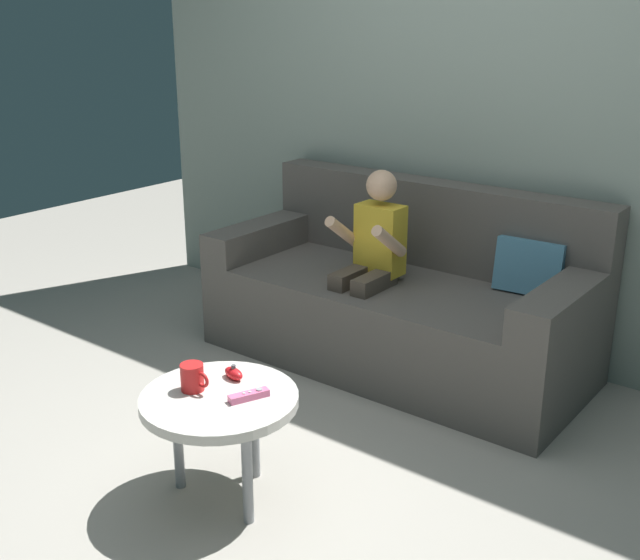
{
  "coord_description": "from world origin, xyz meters",
  "views": [
    {
      "loc": [
        1.64,
        -1.75,
        1.63
      ],
      "look_at": [
        -0.17,
        0.59,
        0.6
      ],
      "focal_mm": 43.83,
      "sensor_mm": 36.0,
      "label": 1
    }
  ],
  "objects_px": {
    "person_seated_on_couch": "(369,259)",
    "nunchuk_red": "(234,373)",
    "couch": "(403,302)",
    "coffee_table": "(220,406)",
    "game_remote_pink_near_edge": "(249,396)",
    "coffee_mug": "(193,377)"
  },
  "relations": [
    {
      "from": "person_seated_on_couch",
      "to": "nunchuk_red",
      "type": "distance_m",
      "value": 1.08
    },
    {
      "from": "couch",
      "to": "coffee_table",
      "type": "distance_m",
      "value": 1.37
    },
    {
      "from": "person_seated_on_couch",
      "to": "coffee_table",
      "type": "distance_m",
      "value": 1.21
    },
    {
      "from": "couch",
      "to": "person_seated_on_couch",
      "type": "relative_size",
      "value": 1.92
    },
    {
      "from": "game_remote_pink_near_edge",
      "to": "coffee_mug",
      "type": "distance_m",
      "value": 0.21
    },
    {
      "from": "couch",
      "to": "person_seated_on_couch",
      "type": "xyz_separation_m",
      "value": [
        -0.08,
        -0.18,
        0.25
      ]
    },
    {
      "from": "coffee_table",
      "to": "game_remote_pink_near_edge",
      "type": "xyz_separation_m",
      "value": [
        0.1,
        0.04,
        0.05
      ]
    },
    {
      "from": "game_remote_pink_near_edge",
      "to": "coffee_mug",
      "type": "relative_size",
      "value": 1.21
    },
    {
      "from": "person_seated_on_couch",
      "to": "nunchuk_red",
      "type": "xyz_separation_m",
      "value": [
        0.15,
        -1.06,
        -0.12
      ]
    },
    {
      "from": "couch",
      "to": "coffee_mug",
      "type": "height_order",
      "value": "couch"
    },
    {
      "from": "coffee_table",
      "to": "coffee_mug",
      "type": "height_order",
      "value": "coffee_mug"
    },
    {
      "from": "couch",
      "to": "coffee_table",
      "type": "bearing_deg",
      "value": -84.88
    },
    {
      "from": "coffee_mug",
      "to": "nunchuk_red",
      "type": "bearing_deg",
      "value": 71.85
    },
    {
      "from": "couch",
      "to": "game_remote_pink_near_edge",
      "type": "relative_size",
      "value": 12.66
    },
    {
      "from": "person_seated_on_couch",
      "to": "coffee_mug",
      "type": "height_order",
      "value": "person_seated_on_couch"
    },
    {
      "from": "coffee_table",
      "to": "coffee_mug",
      "type": "relative_size",
      "value": 4.57
    },
    {
      "from": "person_seated_on_couch",
      "to": "nunchuk_red",
      "type": "height_order",
      "value": "person_seated_on_couch"
    },
    {
      "from": "coffee_table",
      "to": "coffee_mug",
      "type": "distance_m",
      "value": 0.13
    },
    {
      "from": "couch",
      "to": "person_seated_on_couch",
      "type": "bearing_deg",
      "value": -113.95
    },
    {
      "from": "game_remote_pink_near_edge",
      "to": "nunchuk_red",
      "type": "distance_m",
      "value": 0.17
    },
    {
      "from": "nunchuk_red",
      "to": "person_seated_on_couch",
      "type": "bearing_deg",
      "value": 98.21
    },
    {
      "from": "nunchuk_red",
      "to": "coffee_mug",
      "type": "distance_m",
      "value": 0.16
    }
  ]
}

